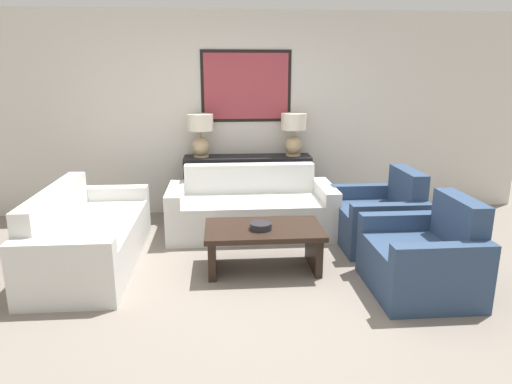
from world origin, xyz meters
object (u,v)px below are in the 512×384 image
(couch_by_side, at_px, (89,238))
(table_lamp_right, at_px, (294,130))
(table_lamp_left, at_px, (201,131))
(armchair_near_camera, at_px, (423,259))
(couch_by_back_wall, at_px, (251,210))
(coffee_table, at_px, (263,239))
(console_table, at_px, (248,186))
(decorative_bowl, at_px, (261,226))
(armchair_near_back_wall, at_px, (380,219))

(couch_by_side, bearing_deg, table_lamp_right, 32.78)
(table_lamp_left, height_order, armchair_near_camera, table_lamp_left)
(couch_by_back_wall, xyz_separation_m, coffee_table, (0.05, -1.06, 0.04))
(table_lamp_left, distance_m, coffee_table, 2.03)
(table_lamp_left, bearing_deg, console_table, 0.00)
(decorative_bowl, bearing_deg, table_lamp_right, 71.88)
(coffee_table, bearing_deg, table_lamp_left, 110.45)
(console_table, bearing_deg, couch_by_back_wall, -90.00)
(console_table, bearing_deg, table_lamp_left, -180.00)
(couch_by_side, relative_size, decorative_bowl, 9.36)
(table_lamp_right, xyz_separation_m, armchair_near_back_wall, (0.80, -1.17, -0.86))
(console_table, relative_size, armchair_near_camera, 1.73)
(coffee_table, bearing_deg, armchair_near_back_wall, 22.55)
(table_lamp_right, bearing_deg, table_lamp_left, 180.00)
(console_table, bearing_deg, table_lamp_right, -0.00)
(table_lamp_left, bearing_deg, decorative_bowl, -71.06)
(armchair_near_back_wall, bearing_deg, table_lamp_left, 149.62)
(table_lamp_right, distance_m, couch_by_side, 2.86)
(couch_by_side, xyz_separation_m, decorative_bowl, (1.70, -0.32, 0.19))
(table_lamp_right, distance_m, armchair_near_back_wall, 1.66)
(table_lamp_right, bearing_deg, armchair_near_camera, -70.85)
(coffee_table, bearing_deg, decorative_bowl, -117.48)
(console_table, height_order, decorative_bowl, console_table)
(couch_by_side, bearing_deg, table_lamp_left, 53.65)
(console_table, distance_m, armchair_near_camera, 2.69)
(decorative_bowl, distance_m, armchair_near_camera, 1.48)
(couch_by_side, bearing_deg, coffee_table, -8.63)
(couch_by_side, distance_m, coffee_table, 1.75)
(console_table, bearing_deg, decorative_bowl, -89.54)
(table_lamp_left, bearing_deg, couch_by_back_wall, -48.23)
(armchair_near_back_wall, bearing_deg, coffee_table, -157.45)
(decorative_bowl, bearing_deg, armchair_near_camera, -19.94)
(armchair_near_back_wall, bearing_deg, couch_by_side, -174.45)
(console_table, relative_size, decorative_bowl, 7.94)
(couch_by_back_wall, height_order, armchair_near_back_wall, armchair_near_back_wall)
(console_table, relative_size, couch_by_side, 0.85)
(decorative_bowl, bearing_deg, armchair_near_back_wall, 24.18)
(console_table, relative_size, armchair_near_back_wall, 1.73)
(couch_by_back_wall, xyz_separation_m, decorative_bowl, (0.01, -1.12, 0.19))
(couch_by_side, distance_m, decorative_bowl, 1.74)
(table_lamp_right, height_order, couch_by_side, table_lamp_right)
(coffee_table, xyz_separation_m, decorative_bowl, (-0.03, -0.06, 0.15))
(console_table, height_order, table_lamp_right, table_lamp_right)
(console_table, xyz_separation_m, table_lamp_right, (0.60, -0.00, 0.74))
(couch_by_side, relative_size, armchair_near_camera, 2.04)
(table_lamp_right, relative_size, armchair_near_back_wall, 0.58)
(table_lamp_left, bearing_deg, armchair_near_camera, -48.94)
(couch_by_back_wall, distance_m, decorative_bowl, 1.14)
(table_lamp_left, relative_size, table_lamp_right, 1.00)
(couch_by_side, bearing_deg, armchair_near_camera, -14.97)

